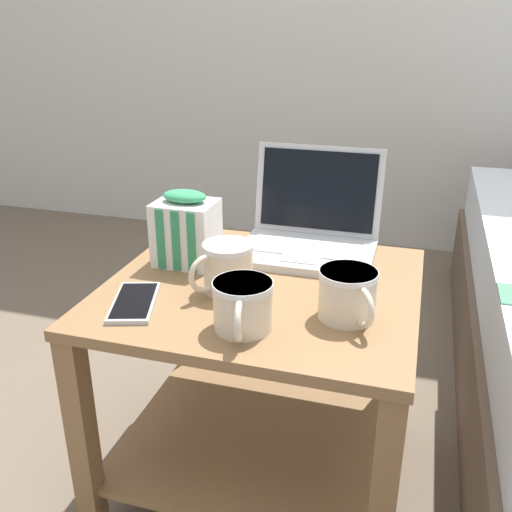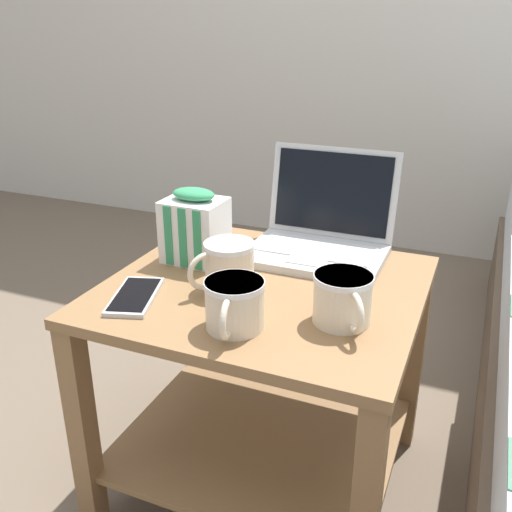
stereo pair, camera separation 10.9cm
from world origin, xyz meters
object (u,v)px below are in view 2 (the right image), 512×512
Objects in this scene: mug_front_left at (228,264)px; cell_phone at (135,296)px; laptop at (321,234)px; snack_bag at (195,228)px; mug_mid_center at (343,297)px; mug_front_right at (234,302)px.

mug_front_left is 0.74× the size of cell_phone.
snack_bag is at bearing -148.70° from laptop.
mug_mid_center is (0.13, -0.30, 0.00)m from laptop.
mug_front_right is 0.86× the size of snack_bag.
snack_bag is 0.94× the size of cell_phone.
mug_front_left is 0.25m from mug_mid_center.
mug_front_left reaches higher than mug_mid_center.
laptop is at bearing 66.18° from mug_front_left.
mug_mid_center is 0.40m from snack_bag.
laptop is 1.83× the size of snack_bag.
cell_phone is (-0.26, -0.36, -0.04)m from laptop.
snack_bag is at bearing 157.92° from mug_mid_center.
snack_bag is at bearing 130.42° from mug_front_right.
snack_bag reaches higher than cell_phone.
laptop is 0.28m from mug_front_left.
mug_front_right is at bearing -6.82° from cell_phone.
snack_bag is (-0.13, 0.11, 0.02)m from mug_front_left.
snack_bag is at bearing 140.66° from mug_front_left.
mug_mid_center is at bearing 28.38° from mug_front_right.
snack_bag is (-0.37, 0.15, 0.03)m from mug_mid_center.
mug_front_right is at bearing -60.77° from mug_front_left.
laptop is 2.31× the size of mug_mid_center.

